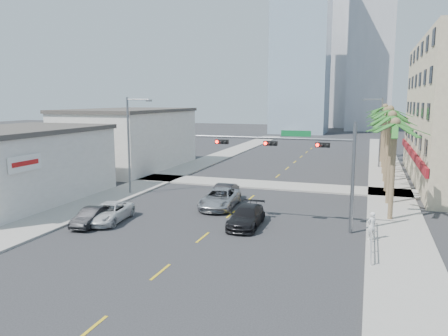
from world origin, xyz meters
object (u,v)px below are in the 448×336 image
Objects in this scene: car_parked_mid at (91,217)px; car_lane_right at (246,216)px; car_parked_far at (109,213)px; car_lane_center at (220,199)px; traffic_signal_mast at (304,156)px; car_lane_left at (224,193)px; pedestrian at (372,226)px.

car_lane_right is (10.43, 3.28, 0.09)m from car_parked_mid.
car_lane_right is at bearing 5.28° from car_parked_far.
car_lane_center reaches higher than car_parked_mid.
car_lane_center is (6.30, 6.47, 0.10)m from car_parked_far.
car_parked_mid is (-14.21, -3.94, -4.44)m from traffic_signal_mast.
car_parked_mid is 10.93m from car_lane_right.
car_parked_far is at bearing -125.09° from car_lane_left.
traffic_signal_mast is at bearing -31.36° from car_lane_center.
car_lane_center is (-7.28, 3.76, -4.28)m from traffic_signal_mast.
car_parked_mid is 2.15× the size of pedestrian.
car_lane_left is at bearing 142.22° from traffic_signal_mast.
car_lane_left is at bearing -67.27° from pedestrian.
pedestrian is at bearing 2.27° from car_parked_mid.
car_parked_mid is 10.36m from car_lane_center.
car_lane_right is 8.34m from pedestrian.
traffic_signal_mast is 6.21m from pedestrian.
car_parked_far is at bearing -168.72° from traffic_signal_mast.
car_lane_left is 2.22m from car_lane_center.
car_parked_far is (-13.58, -2.71, -4.38)m from traffic_signal_mast.
car_lane_center is 3.17× the size of pedestrian.
car_parked_far is 10.01m from car_lane_right.
traffic_signal_mast is 2.27× the size of car_parked_far.
car_parked_mid is at bearing -136.08° from car_lane_center.
traffic_signal_mast is 14.53m from car_parked_far.
car_parked_far is 1.09× the size of car_lane_left.
pedestrian is at bearing -31.83° from car_lane_left.
car_lane_right is (9.80, 2.04, 0.03)m from car_parked_far.
car_parked_far is at bearing 57.46° from car_parked_mid.
traffic_signal_mast is at bearing 4.78° from car_parked_far.
car_lane_center is (0.39, -2.19, 0.03)m from car_lane_left.
car_lane_center reaches higher than car_parked_far.
car_lane_left is at bearing 95.93° from car_lane_center.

